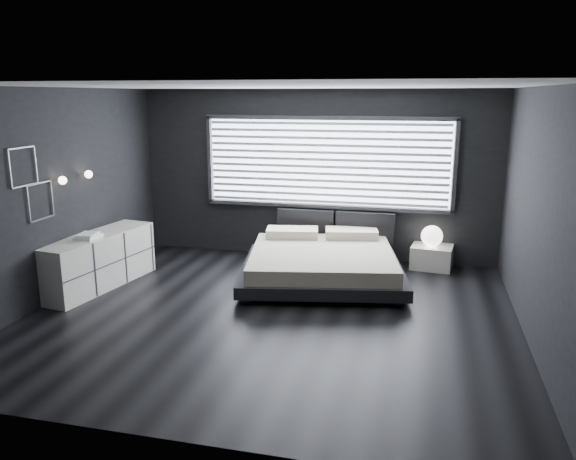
# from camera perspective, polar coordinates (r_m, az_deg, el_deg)

# --- Properties ---
(room) EXTENTS (6.04, 6.00, 2.80)m
(room) POSITION_cam_1_polar(r_m,az_deg,el_deg) (6.77, -1.71, 2.47)
(room) COLOR black
(room) RESTS_ON ground
(window) EXTENTS (4.14, 0.09, 1.52)m
(window) POSITION_cam_1_polar(r_m,az_deg,el_deg) (9.29, 3.92, 6.80)
(window) COLOR white
(window) RESTS_ON ground
(headboard) EXTENTS (1.96, 0.16, 0.52)m
(headboard) POSITION_cam_1_polar(r_m,az_deg,el_deg) (9.39, 4.80, 0.41)
(headboard) COLOR black
(headboard) RESTS_ON ground
(sconce_near) EXTENTS (0.18, 0.11, 0.11)m
(sconce_near) POSITION_cam_1_polar(r_m,az_deg,el_deg) (8.03, -21.95, 4.70)
(sconce_near) COLOR silver
(sconce_near) RESTS_ON ground
(sconce_far) EXTENTS (0.18, 0.11, 0.11)m
(sconce_far) POSITION_cam_1_polar(r_m,az_deg,el_deg) (8.52, -19.63, 5.36)
(sconce_far) COLOR silver
(sconce_far) RESTS_ON ground
(wall_art_upper) EXTENTS (0.01, 0.48, 0.48)m
(wall_art_upper) POSITION_cam_1_polar(r_m,az_deg,el_deg) (7.58, -25.30, 5.82)
(wall_art_upper) COLOR #47474C
(wall_art_upper) RESTS_ON ground
(wall_art_lower) EXTENTS (0.01, 0.48, 0.48)m
(wall_art_lower) POSITION_cam_1_polar(r_m,az_deg,el_deg) (7.84, -23.82, 2.70)
(wall_art_lower) COLOR #47474C
(wall_art_lower) RESTS_ON ground
(bed) EXTENTS (2.70, 2.62, 0.60)m
(bed) POSITION_cam_1_polar(r_m,az_deg,el_deg) (8.38, 3.47, -3.26)
(bed) COLOR black
(bed) RESTS_ON ground
(nightstand) EXTENTS (0.69, 0.60, 0.37)m
(nightstand) POSITION_cam_1_polar(r_m,az_deg,el_deg) (9.25, 14.39, -2.66)
(nightstand) COLOR white
(nightstand) RESTS_ON ground
(orb_lamp) EXTENTS (0.34, 0.34, 0.34)m
(orb_lamp) POSITION_cam_1_polar(r_m,az_deg,el_deg) (9.13, 14.41, -0.60)
(orb_lamp) COLOR white
(orb_lamp) RESTS_ON nightstand
(dresser) EXTENTS (0.84, 1.99, 0.77)m
(dresser) POSITION_cam_1_polar(r_m,az_deg,el_deg) (8.50, -18.70, -2.97)
(dresser) COLOR white
(dresser) RESTS_ON ground
(book_stack) EXTENTS (0.28, 0.36, 0.07)m
(book_stack) POSITION_cam_1_polar(r_m,az_deg,el_deg) (8.23, -19.65, -0.56)
(book_stack) COLOR white
(book_stack) RESTS_ON dresser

